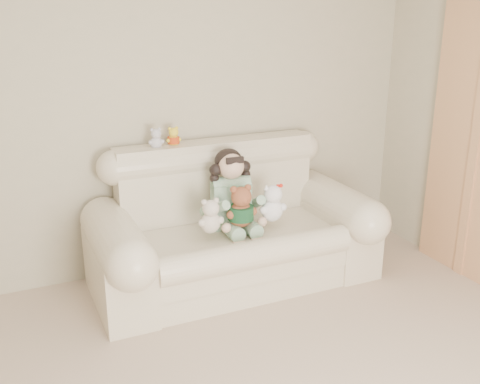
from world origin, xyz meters
name	(u,v)px	position (x,y,z in m)	size (l,w,h in m)	color
wall_back	(143,107)	(0.00, 2.50, 1.30)	(4.50, 4.50, 0.00)	#ABA488
sofa	(234,218)	(0.52, 2.00, 0.52)	(2.10, 0.95, 1.03)	beige
door_panel	(479,143)	(2.22, 1.40, 1.05)	(0.06, 0.90, 2.10)	#C07E52
seated_child	(231,188)	(0.52, 2.08, 0.72)	(0.36, 0.45, 0.61)	#2D7C41
brown_teddy	(241,202)	(0.51, 1.86, 0.68)	(0.23, 0.18, 0.37)	brown
white_cat	(272,199)	(0.77, 1.87, 0.67)	(0.22, 0.17, 0.34)	white
cream_teddy	(210,213)	(0.27, 1.85, 0.65)	(0.19, 0.15, 0.29)	#F0E5D0
yellow_mini_bear	(173,135)	(0.19, 2.37, 1.10)	(0.11, 0.09, 0.18)	yellow
grey_mini_plush	(156,137)	(0.05, 2.35, 1.10)	(0.12, 0.09, 0.19)	silver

